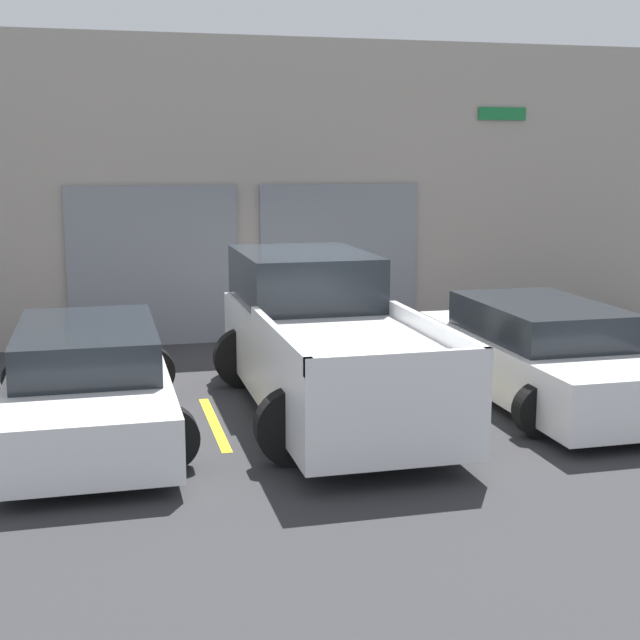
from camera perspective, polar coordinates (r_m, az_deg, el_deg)
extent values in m
plane|color=#2D2D30|center=(12.61, -1.36, -3.93)|extent=(28.00, 28.00, 0.00)
cube|color=#9E9389|center=(15.46, -4.12, 8.24)|extent=(15.92, 0.60, 5.07)
cube|color=slate|center=(15.01, -10.60, 3.39)|extent=(2.79, 0.08, 2.66)
cube|color=slate|center=(15.53, 1.25, 3.80)|extent=(2.79, 0.08, 2.66)
cube|color=#197238|center=(16.49, 11.59, 12.81)|extent=(0.90, 0.03, 0.22)
cube|color=white|center=(10.81, 0.64, -2.58)|extent=(1.83, 5.22, 0.94)
cube|color=#1E2328|center=(12.04, -1.08, 2.75)|extent=(1.69, 2.35, 0.70)
cube|color=white|center=(9.38, -2.71, -1.10)|extent=(0.08, 2.87, 0.18)
cube|color=white|center=(9.87, 7.31, -0.60)|extent=(0.08, 2.87, 0.18)
cube|color=white|center=(8.29, 5.16, -2.69)|extent=(1.83, 0.08, 0.18)
cylinder|color=black|center=(12.26, -4.93, -2.43)|extent=(0.81, 0.22, 0.81)
cylinder|color=black|center=(12.61, 2.32, -2.03)|extent=(0.81, 0.22, 0.81)
cylinder|color=black|center=(9.19, -1.68, -6.84)|extent=(0.81, 0.22, 0.81)
cylinder|color=black|center=(9.65, 7.77, -6.08)|extent=(0.81, 0.22, 0.81)
cube|color=white|center=(11.89, 14.05, -2.75)|extent=(1.72, 4.49, 0.68)
cube|color=#1E2328|center=(11.87, 13.92, 0.03)|extent=(1.52, 2.47, 0.45)
cylinder|color=black|center=(12.84, 8.13, -2.34)|extent=(0.62, 0.22, 0.62)
cylinder|color=black|center=(13.47, 14.08, -1.94)|extent=(0.62, 0.22, 0.62)
cylinder|color=black|center=(10.40, 13.93, -5.62)|extent=(0.62, 0.22, 0.62)
cube|color=white|center=(10.54, -14.56, -4.58)|extent=(1.74, 4.67, 0.63)
cube|color=#1E2328|center=(10.53, -14.69, -1.55)|extent=(1.53, 2.57, 0.46)
cylinder|color=black|center=(12.01, -18.12, -3.56)|extent=(0.67, 0.22, 0.67)
cylinder|color=black|center=(11.99, -10.87, -3.24)|extent=(0.67, 0.22, 0.67)
cylinder|color=black|center=(9.23, -19.32, -7.84)|extent=(0.67, 0.22, 0.67)
cylinder|color=black|center=(9.20, -9.80, -7.44)|extent=(0.67, 0.22, 0.67)
cube|color=gold|center=(10.74, -6.78, -6.58)|extent=(0.12, 2.20, 0.01)
cube|color=gold|center=(11.42, 7.59, -5.54)|extent=(0.12, 2.20, 0.01)
cube|color=gold|center=(12.72, 19.64, -4.40)|extent=(0.12, 2.20, 0.01)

